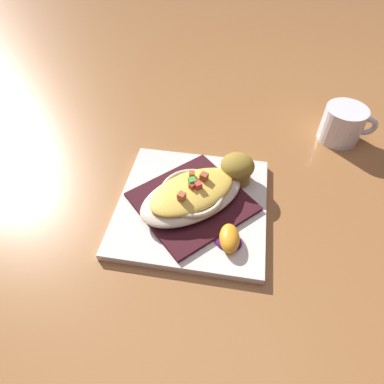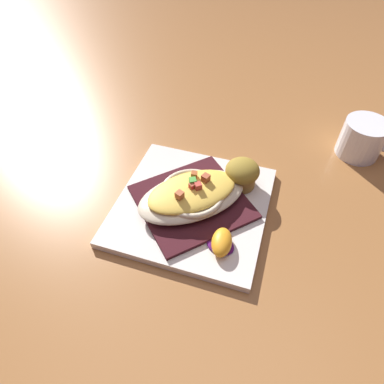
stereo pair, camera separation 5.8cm
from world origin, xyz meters
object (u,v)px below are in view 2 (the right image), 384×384
square_plate (192,206)px  orange_garnish (221,243)px  coffee_mug (362,140)px  muffin (242,173)px  gratin_dish (192,194)px

square_plate → orange_garnish: size_ratio=4.54×
square_plate → orange_garnish: orange_garnish is taller
square_plate → coffee_mug: (0.33, 0.21, 0.03)m
square_plate → muffin: (0.08, 0.06, 0.04)m
muffin → gratin_dish: bearing=-144.4°
gratin_dish → muffin: size_ratio=3.58×
gratin_dish → muffin: (0.08, 0.06, 0.00)m
orange_garnish → gratin_dish: bearing=125.5°
orange_garnish → coffee_mug: coffee_mug is taller
square_plate → coffee_mug: 0.39m
muffin → square_plate: bearing=-144.4°
muffin → coffee_mug: bearing=30.6°
gratin_dish → orange_garnish: gratin_dish is taller
muffin → orange_garnish: size_ratio=1.08×
square_plate → muffin: bearing=35.6°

